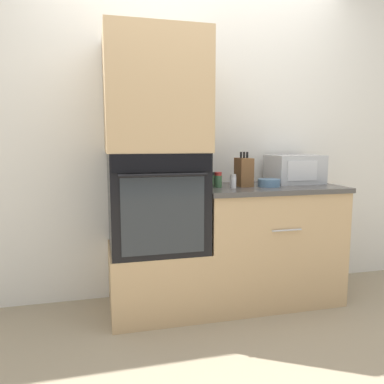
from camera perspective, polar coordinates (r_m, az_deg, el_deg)
name	(u,v)px	position (r m, az deg, el deg)	size (l,w,h in m)	color
ground_plane	(213,323)	(2.69, 3.29, -19.28)	(12.00, 12.00, 0.00)	gray
wall_back	(191,138)	(3.00, -0.15, 8.27)	(8.00, 0.05, 2.50)	silver
oven_cabinet_base	(157,279)	(2.79, -5.34, -13.00)	(0.67, 0.60, 0.47)	tan
wall_oven	(156,201)	(2.64, -5.48, -1.32)	(0.65, 0.64, 0.68)	black
oven_cabinet_upper	(155,94)	(2.63, -5.70, 14.63)	(0.67, 0.60, 0.79)	tan
counter_unit	(267,242)	(2.97, 11.29, -7.54)	(1.06, 0.63, 0.89)	tan
microwave	(294,169)	(3.10, 15.35, 3.38)	(0.39, 0.32, 0.22)	#B2B5BA
knife_block	(244,172)	(2.80, 7.90, 3.05)	(0.10, 0.16, 0.25)	brown
bowl	(269,183)	(2.82, 11.64, 1.39)	(0.17, 0.17, 0.05)	#517599
condiment_jar_near	(218,180)	(2.72, 3.99, 1.85)	(0.06, 0.06, 0.11)	#427047
condiment_jar_mid	(211,179)	(2.86, 2.98, 2.02)	(0.05, 0.05, 0.10)	#427047
condiment_jar_far	(233,181)	(2.68, 6.27, 1.62)	(0.05, 0.05, 0.10)	silver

